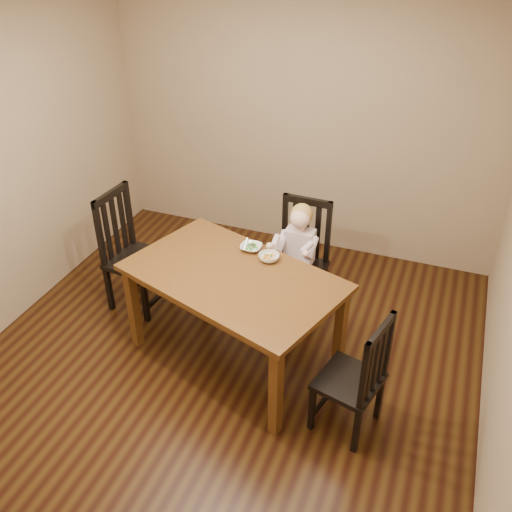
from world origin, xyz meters
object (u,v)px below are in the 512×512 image
at_px(chair_child, 300,261).
at_px(bowl_veg, 269,257).
at_px(dining_table, 233,285).
at_px(chair_left, 131,253).
at_px(chair_right, 356,378).
at_px(toddler, 299,250).
at_px(bowl_peas, 251,247).

bearing_deg(chair_child, bowl_veg, 79.66).
bearing_deg(bowl_veg, dining_table, -122.97).
xyz_separation_m(chair_left, chair_right, (2.22, -0.76, -0.06)).
bearing_deg(bowl_veg, chair_right, -37.61).
distance_m(chair_child, chair_right, 1.43).
bearing_deg(chair_right, toddler, 48.13).
bearing_deg(dining_table, bowl_veg, 57.03).
bearing_deg(chair_left, chair_child, 111.97).
relative_size(chair_right, bowl_veg, 5.89).
relative_size(dining_table, bowl_peas, 10.86).
bearing_deg(toddler, dining_table, 70.25).
relative_size(chair_left, bowl_veg, 6.68).
bearing_deg(chair_left, chair_right, 75.97).
relative_size(chair_child, toddler, 1.89).
height_order(chair_right, bowl_peas, chair_right).
distance_m(chair_child, toddler, 0.16).
bearing_deg(dining_table, chair_child, 69.82).
height_order(bowl_peas, bowl_veg, bowl_veg).
relative_size(chair_child, bowl_veg, 6.41).
bearing_deg(chair_right, bowl_peas, 68.30).
xyz_separation_m(chair_left, toddler, (1.45, 0.39, 0.12)).
bearing_deg(toddler, bowl_veg, 78.50).
distance_m(chair_right, bowl_veg, 1.18).
xyz_separation_m(toddler, bowl_veg, (-0.11, -0.47, 0.18)).
xyz_separation_m(chair_child, toddler, (-0.00, -0.05, 0.15)).
height_order(dining_table, chair_child, chair_child).
bearing_deg(chair_child, dining_table, 71.46).
relative_size(dining_table, toddler, 3.27).
bearing_deg(bowl_peas, dining_table, -90.00).
height_order(dining_table, bowl_peas, bowl_peas).
xyz_separation_m(chair_child, bowl_peas, (-0.30, -0.43, 0.32)).
bearing_deg(bowl_peas, chair_right, -35.91).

